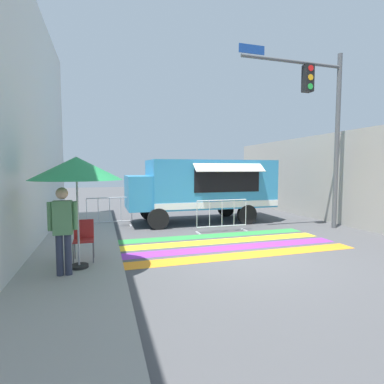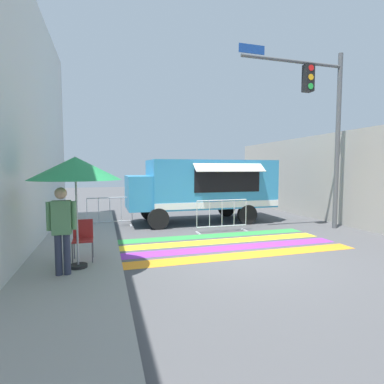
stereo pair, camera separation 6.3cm
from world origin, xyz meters
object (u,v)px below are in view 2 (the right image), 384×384
at_px(traffic_signal_pole, 321,111).
at_px(food_truck, 200,185).
at_px(patio_umbrella, 75,169).
at_px(barricade_front, 222,216).
at_px(barricade_side, 110,213).
at_px(folding_chair, 83,236).
at_px(vendor_person, 62,226).

bearing_deg(traffic_signal_pole, food_truck, 143.93).
bearing_deg(patio_umbrella, traffic_signal_pole, 17.62).
relative_size(barricade_front, barricade_side, 1.11).
relative_size(traffic_signal_pole, patio_umbrella, 2.75).
relative_size(folding_chair, vendor_person, 0.53).
bearing_deg(patio_umbrella, food_truck, 50.17).
relative_size(food_truck, folding_chair, 6.62).
bearing_deg(folding_chair, barricade_side, 89.09).
relative_size(patio_umbrella, folding_chair, 2.55).
bearing_deg(folding_chair, traffic_signal_pole, 21.57).
xyz_separation_m(traffic_signal_pole, barricade_side, (-7.13, 2.55, -3.64)).
height_order(traffic_signal_pole, patio_umbrella, traffic_signal_pole).
relative_size(food_truck, traffic_signal_pole, 0.94).
relative_size(folding_chair, barricade_side, 0.54).
relative_size(vendor_person, barricade_front, 0.91).
bearing_deg(barricade_front, barricade_side, 151.29).
xyz_separation_m(vendor_person, barricade_front, (4.64, 3.40, -0.55)).
bearing_deg(patio_umbrella, folding_chair, 82.89).
bearing_deg(patio_umbrella, barricade_side, 81.72).
bearing_deg(traffic_signal_pole, barricade_front, 171.13).
xyz_separation_m(food_truck, folding_chair, (-4.20, -4.57, -0.81)).
relative_size(food_truck, barricade_side, 3.56).
height_order(vendor_person, barricade_front, vendor_person).
height_order(food_truck, traffic_signal_pole, traffic_signal_pole).
height_order(barricade_front, barricade_side, same).
relative_size(patio_umbrella, vendor_person, 1.35).
distance_m(patio_umbrella, barricade_front, 5.59).
distance_m(patio_umbrella, folding_chair, 1.58).
xyz_separation_m(food_truck, traffic_signal_pole, (3.60, -2.62, 2.69)).
height_order(patio_umbrella, barricade_side, patio_umbrella).
xyz_separation_m(food_truck, patio_umbrella, (-4.27, -5.12, 0.67)).
distance_m(traffic_signal_pole, patio_umbrella, 8.50).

